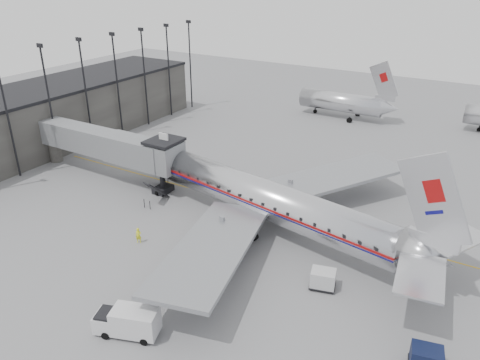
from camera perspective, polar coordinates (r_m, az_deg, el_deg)
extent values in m
plane|color=slate|center=(47.23, -3.38, -5.70)|extent=(160.00, 160.00, 0.00)
cube|color=#393734|center=(74.57, -21.23, 7.63)|extent=(12.00, 46.00, 8.00)
cube|color=gold|center=(50.37, 3.30, -3.62)|extent=(60.00, 0.15, 0.01)
cube|color=#5A5C5E|center=(61.68, -18.77, 4.90)|extent=(12.00, 2.80, 3.00)
cube|color=#5A5C5E|center=(55.41, -12.59, 3.43)|extent=(8.00, 3.00, 3.10)
cube|color=#5A5C5E|center=(53.16, -9.13, 2.80)|extent=(3.20, 3.60, 3.20)
cube|color=black|center=(52.49, -9.27, 4.72)|extent=(3.40, 3.80, 0.30)
cube|color=white|center=(52.32, -9.31, 5.24)|extent=(1.20, 0.15, 0.80)
cylinder|color=black|center=(54.21, -9.44, -0.12)|extent=(0.56, 0.56, 2.80)
cube|color=black|center=(54.65, -9.36, -1.12)|extent=(1.60, 2.20, 0.70)
cylinder|color=black|center=(54.00, -10.03, -1.56)|extent=(0.30, 0.60, 0.60)
cylinder|color=black|center=(55.36, -8.70, -0.78)|extent=(0.30, 0.60, 0.60)
cylinder|color=#393734|center=(66.75, -21.56, 3.28)|extent=(1.60, 1.60, 2.80)
cube|color=black|center=(51.95, -10.12, -1.20)|extent=(0.90, 3.20, 2.90)
cylinder|color=black|center=(61.92, -26.44, 6.81)|extent=(0.24, 0.24, 15.00)
cylinder|color=black|center=(65.17, -22.13, 8.38)|extent=(0.24, 0.24, 15.00)
cube|color=black|center=(63.69, -23.23, 14.84)|extent=(0.90, 0.25, 0.50)
cylinder|color=black|center=(68.79, -18.22, 9.76)|extent=(0.24, 0.24, 15.00)
cube|color=black|center=(67.38, -19.09, 15.91)|extent=(0.90, 0.25, 0.50)
cylinder|color=black|center=(72.72, -14.69, 10.96)|extent=(0.24, 0.24, 15.00)
cube|color=black|center=(71.39, -15.36, 16.80)|extent=(0.90, 0.25, 0.50)
cylinder|color=black|center=(76.92, -11.52, 12.00)|extent=(0.24, 0.24, 15.00)
cube|color=black|center=(75.67, -12.02, 17.53)|extent=(0.90, 0.25, 0.50)
cylinder|color=black|center=(81.35, -8.65, 12.89)|extent=(0.24, 0.24, 15.00)
cube|color=black|center=(80.16, -9.01, 18.14)|extent=(0.90, 0.25, 0.50)
cylinder|color=black|center=(85.96, -6.08, 13.67)|extent=(0.24, 0.24, 15.00)
cube|color=black|center=(84.85, -6.32, 18.64)|extent=(0.90, 0.25, 0.50)
cylinder|color=silver|center=(82.33, 12.17, 9.25)|extent=(14.00, 3.20, 3.20)
cube|color=silver|center=(79.45, 17.15, 11.44)|extent=(5.17, 0.26, 6.52)
cylinder|color=black|center=(84.38, 9.15, 8.38)|extent=(0.24, 0.24, 1.00)
cylinder|color=black|center=(82.87, 27.15, 5.62)|extent=(0.24, 0.24, 1.00)
cylinder|color=silver|center=(46.53, 1.83, -1.85)|extent=(30.97, 9.23, 3.80)
cone|color=silver|center=(57.81, -11.23, 3.16)|extent=(3.71, 4.29, 3.80)
cone|color=silver|center=(39.23, 21.87, -8.66)|extent=(4.68, 4.28, 3.61)
cube|color=maroon|center=(46.41, 1.84, -1.57)|extent=(30.98, 9.28, 0.18)
cube|color=#0C0A5D|center=(46.52, 1.83, -1.83)|extent=(30.98, 9.28, 0.10)
cube|color=silver|center=(37.06, 22.58, -2.38)|extent=(6.25, 1.43, 7.89)
cube|color=gray|center=(52.02, 10.96, 0.31)|extent=(13.91, 16.74, 1.22)
cube|color=gray|center=(38.93, -3.41, -8.20)|extent=(9.38, 17.29, 1.22)
cylinder|color=gray|center=(50.79, 6.10, -1.58)|extent=(3.82, 2.74, 2.16)
cylinder|color=gray|center=(43.50, -2.18, -6.30)|extent=(3.82, 2.74, 2.16)
cylinder|color=black|center=(56.86, -9.43, 0.29)|extent=(0.21, 0.21, 1.33)
cylinder|color=black|center=(48.42, 5.69, -3.99)|extent=(0.27, 0.27, 1.44)
cylinder|color=black|center=(48.54, 5.68, -4.26)|extent=(1.07, 0.54, 1.03)
cylinder|color=black|center=(44.73, 1.64, -6.49)|extent=(0.27, 0.27, 1.44)
cylinder|color=black|center=(44.86, 1.63, -6.77)|extent=(1.07, 0.54, 1.03)
cube|color=silver|center=(35.00, -12.65, -16.46)|extent=(3.65, 2.77, 1.89)
cube|color=silver|center=(36.08, -16.00, -16.19)|extent=(1.92, 2.09, 1.26)
cube|color=black|center=(35.74, -16.10, -15.53)|extent=(1.53, 1.80, 0.54)
cylinder|color=black|center=(35.82, -16.08, -17.76)|extent=(0.62, 0.40, 0.57)
cylinder|color=black|center=(36.87, -14.93, -16.16)|extent=(0.62, 0.40, 0.57)
cylinder|color=black|center=(34.77, -11.61, -18.73)|extent=(0.62, 0.40, 0.57)
cylinder|color=black|center=(35.85, -10.60, -17.03)|extent=(0.62, 0.40, 0.57)
cube|color=black|center=(34.38, 21.78, -19.45)|extent=(2.25, 1.88, 1.38)
cylinder|color=black|center=(35.26, 20.19, -19.59)|extent=(0.31, 0.18, 0.30)
cube|color=#B8B8BA|center=(39.13, 10.09, -11.69)|extent=(2.26, 1.91, 1.36)
cube|color=black|center=(39.57, 10.01, -12.54)|extent=(2.38, 2.03, 0.12)
cylinder|color=black|center=(39.18, 8.74, -12.95)|extent=(0.31, 0.19, 0.29)
cylinder|color=black|center=(39.10, 11.06, -13.26)|extent=(0.31, 0.19, 0.29)
cylinder|color=black|center=(40.11, 8.99, -11.96)|extent=(0.31, 0.19, 0.29)
cylinder|color=black|center=(40.03, 11.24, -12.25)|extent=(0.31, 0.19, 0.29)
imported|color=yellow|center=(45.28, -12.28, -6.63)|extent=(0.66, 0.57, 1.53)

